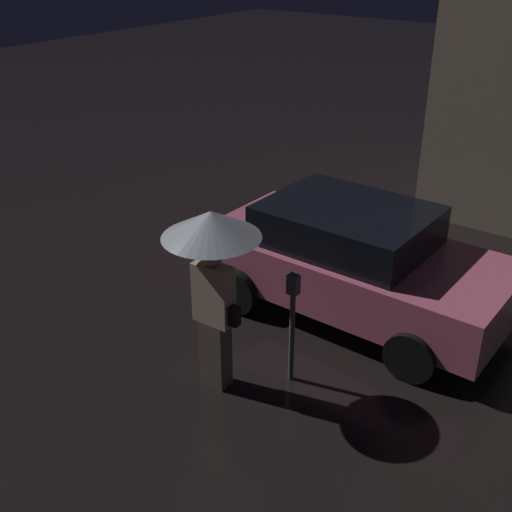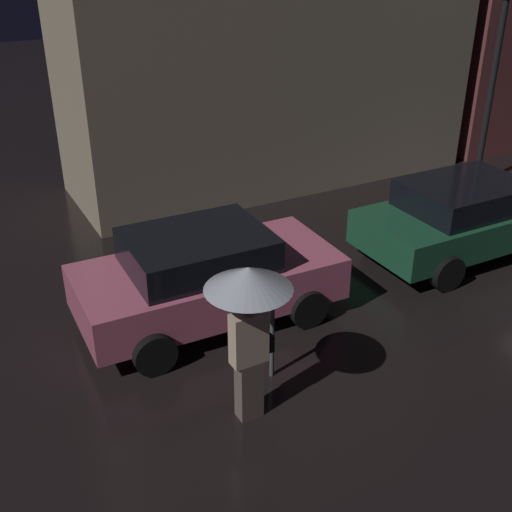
# 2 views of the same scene
# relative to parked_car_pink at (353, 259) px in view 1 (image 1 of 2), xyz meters

# --- Properties ---
(parked_car_pink) EXTENTS (3.95, 2.01, 1.45)m
(parked_car_pink) POSITION_rel_parked_car_pink_xyz_m (0.00, 0.00, 0.00)
(parked_car_pink) COLOR #DB6684
(parked_car_pink) RESTS_ON ground
(pedestrian_with_umbrella) EXTENTS (1.01, 1.01, 2.08)m
(pedestrian_with_umbrella) POSITION_rel_parked_car_pink_xyz_m (-0.45, -2.25, 0.87)
(pedestrian_with_umbrella) COLOR #66564C
(pedestrian_with_umbrella) RESTS_ON ground
(parking_meter) EXTENTS (0.12, 0.10, 1.33)m
(parking_meter) POSITION_rel_parked_car_pink_xyz_m (0.18, -1.70, 0.07)
(parking_meter) COLOR #4C5154
(parking_meter) RESTS_ON ground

